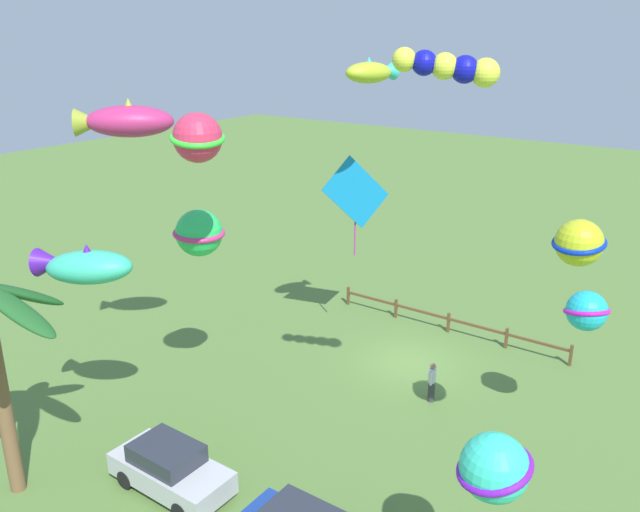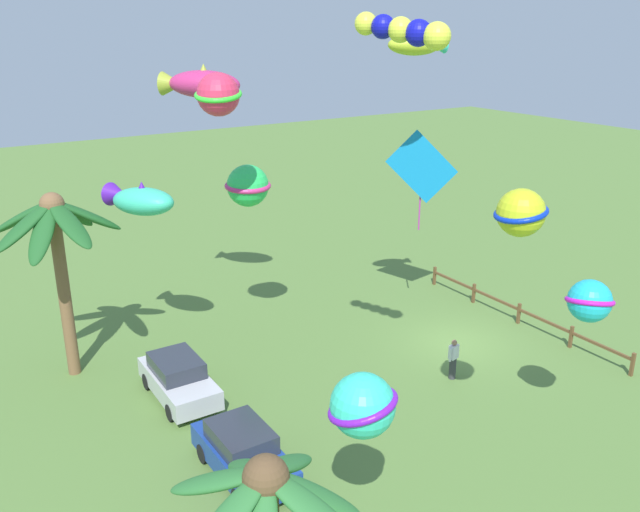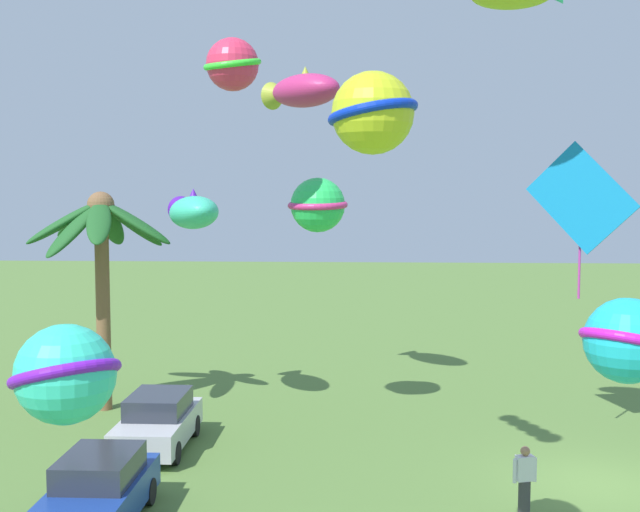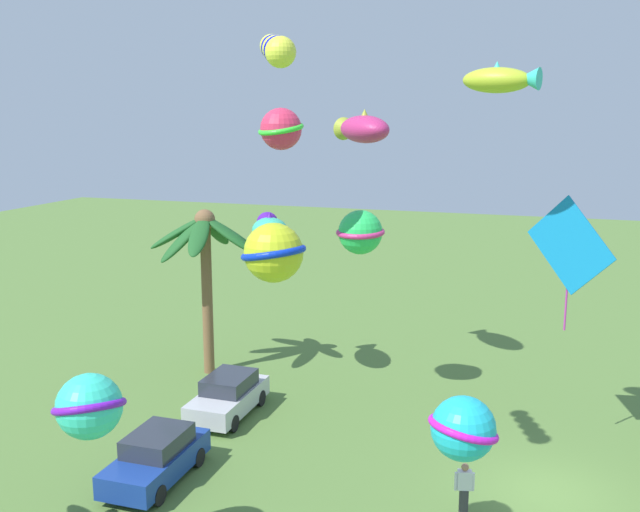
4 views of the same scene
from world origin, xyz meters
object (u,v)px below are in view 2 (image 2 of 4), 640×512
object	(u,v)px
kite_ball_3	(248,186)
kite_tube_6	(405,31)
kite_ball_4	(521,213)
kite_fish_7	(139,200)
spectator_0	(453,359)
kite_fish_0	(417,45)
parked_car_0	(178,378)
parked_car_1	(243,452)
kite_diamond_1	(422,168)
kite_fish_5	(200,84)
palm_tree_1	(55,235)
kite_ball_2	(363,405)
kite_ball_8	(218,94)
kite_ball_9	(590,301)

from	to	relation	value
kite_ball_3	kite_tube_6	xyz separation A→B (m)	(-8.82, -0.26, 5.77)
kite_ball_4	kite_fish_7	bearing A→B (deg)	22.61
spectator_0	kite_fish_0	world-z (taller)	kite_fish_0
parked_car_0	parked_car_1	world-z (taller)	same
kite_fish_0	kite_diamond_1	world-z (taller)	kite_fish_0
kite_ball_4	kite_fish_5	size ratio (longest dim) A/B	0.52
spectator_0	kite_ball_4	xyz separation A→B (m)	(-5.30, 3.40, 7.39)
parked_car_0	parked_car_1	xyz separation A→B (m)	(-5.08, -0.03, 0.00)
kite_tube_6	kite_fish_0	bearing A→B (deg)	-43.18
palm_tree_1	kite_fish_7	world-z (taller)	kite_fish_7
spectator_0	kite_diamond_1	bearing A→B (deg)	-25.56
kite_diamond_1	kite_fish_5	bearing A→B (deg)	61.21
kite_ball_2	kite_ball_8	world-z (taller)	kite_ball_8
kite_diamond_1	kite_ball_4	size ratio (longest dim) A/B	2.54
kite_fish_0	kite_ball_9	world-z (taller)	kite_fish_0
kite_fish_0	kite_fish_5	distance (m)	8.64
kite_fish_5	kite_ball_9	xyz separation A→B (m)	(-14.33, -5.96, -5.50)
palm_tree_1	kite_ball_2	world-z (taller)	palm_tree_1
kite_fish_7	kite_ball_8	world-z (taller)	kite_ball_8
parked_car_0	kite_fish_5	world-z (taller)	kite_fish_5
palm_tree_1	kite_ball_2	size ratio (longest dim) A/B	2.98
kite_ball_3	palm_tree_1	bearing A→B (deg)	79.88
palm_tree_1	kite_diamond_1	xyz separation A→B (m)	(-3.03, -14.28, 1.33)
parked_car_0	parked_car_1	bearing A→B (deg)	-179.71
kite_fish_0	kite_fish_5	xyz separation A→B (m)	(6.28, 5.73, -1.54)
spectator_0	kite_fish_5	size ratio (longest dim) A/B	0.49
kite_fish_0	palm_tree_1	bearing A→B (deg)	67.70
kite_fish_0	kite_ball_9	distance (m)	10.70
kite_diamond_1	kite_tube_6	distance (m)	11.39
kite_tube_6	kite_ball_8	world-z (taller)	kite_tube_6
kite_ball_2	kite_ball_8	bearing A→B (deg)	-6.34
palm_tree_1	kite_ball_2	bearing A→B (deg)	-163.99
palm_tree_1	kite_ball_8	bearing A→B (deg)	-126.98
spectator_0	kite_ball_3	size ratio (longest dim) A/B	0.72
palm_tree_1	kite_ball_2	distance (m)	13.90
kite_fish_5	spectator_0	bearing A→B (deg)	-149.57
parked_car_0	kite_fish_0	size ratio (longest dim) A/B	1.66
palm_tree_1	kite_tube_6	world-z (taller)	kite_tube_6
kite_ball_2	kite_fish_7	size ratio (longest dim) A/B	0.70
palm_tree_1	spectator_0	xyz separation A→B (m)	(-8.07, -11.88, -4.70)
kite_tube_6	kite_fish_7	xyz separation A→B (m)	(9.78, 4.25, -5.99)
kite_ball_3	kite_tube_6	size ratio (longest dim) A/B	0.92
kite_ball_8	kite_ball_9	size ratio (longest dim) A/B	1.08
kite_tube_6	kite_diamond_1	bearing A→B (deg)	-44.78
palm_tree_1	kite_fish_5	xyz separation A→B (m)	(1.32, -6.36, 4.83)
spectator_0	parked_car_0	bearing A→B (deg)	65.10
kite_ball_9	kite_ball_4	bearing A→B (deg)	95.26
parked_car_0	kite_ball_9	world-z (taller)	kite_ball_9
palm_tree_1	kite_ball_9	xyz separation A→B (m)	(-13.01, -12.32, -0.68)
palm_tree_1	kite_diamond_1	bearing A→B (deg)	-101.98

